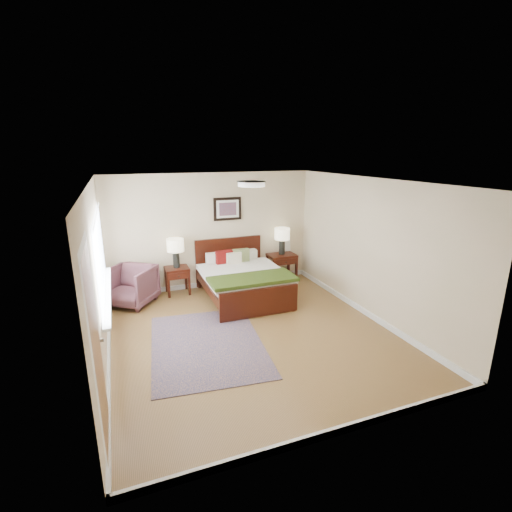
{
  "coord_description": "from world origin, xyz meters",
  "views": [
    {
      "loc": [
        -1.93,
        -5.25,
        2.93
      ],
      "look_at": [
        0.43,
        0.94,
        1.05
      ],
      "focal_mm": 26.0,
      "sensor_mm": 36.0,
      "label": 1
    }
  ],
  "objects_px": {
    "nightstand_left": "(177,273)",
    "lamp_left": "(175,248)",
    "nightstand_right": "(282,264)",
    "armchair": "(131,286)",
    "rug_persian": "(207,344)",
    "lamp_right": "(282,236)",
    "bed": "(242,275)"
  },
  "relations": [
    {
      "from": "nightstand_left",
      "to": "rug_persian",
      "type": "xyz_separation_m",
      "value": [
        0.06,
        -2.35,
        -0.45
      ]
    },
    {
      "from": "lamp_left",
      "to": "rug_persian",
      "type": "bearing_deg",
      "value": -88.61
    },
    {
      "from": "rug_persian",
      "to": "lamp_left",
      "type": "bearing_deg",
      "value": 97.29
    },
    {
      "from": "lamp_left",
      "to": "lamp_right",
      "type": "height_order",
      "value": "lamp_right"
    },
    {
      "from": "nightstand_right",
      "to": "rug_persian",
      "type": "bearing_deg",
      "value": -135.2
    },
    {
      "from": "nightstand_right",
      "to": "lamp_left",
      "type": "distance_m",
      "value": 2.5
    },
    {
      "from": "nightstand_left",
      "to": "lamp_left",
      "type": "bearing_deg",
      "value": 90.0
    },
    {
      "from": "lamp_left",
      "to": "armchair",
      "type": "relative_size",
      "value": 0.72
    },
    {
      "from": "lamp_left",
      "to": "armchair",
      "type": "xyz_separation_m",
      "value": [
        -0.95,
        -0.27,
        -0.62
      ]
    },
    {
      "from": "armchair",
      "to": "rug_persian",
      "type": "relative_size",
      "value": 0.36
    },
    {
      "from": "nightstand_right",
      "to": "armchair",
      "type": "relative_size",
      "value": 0.74
    },
    {
      "from": "nightstand_left",
      "to": "lamp_right",
      "type": "bearing_deg",
      "value": 0.48
    },
    {
      "from": "rug_persian",
      "to": "lamp_right",
      "type": "bearing_deg",
      "value": 50.88
    },
    {
      "from": "nightstand_right",
      "to": "lamp_right",
      "type": "distance_m",
      "value": 0.67
    },
    {
      "from": "lamp_right",
      "to": "nightstand_right",
      "type": "bearing_deg",
      "value": -90.0
    },
    {
      "from": "nightstand_left",
      "to": "rug_persian",
      "type": "height_order",
      "value": "nightstand_left"
    },
    {
      "from": "armchair",
      "to": "rug_persian",
      "type": "bearing_deg",
      "value": -28.62
    },
    {
      "from": "bed",
      "to": "nightstand_right",
      "type": "bearing_deg",
      "value": 30.44
    },
    {
      "from": "bed",
      "to": "lamp_left",
      "type": "height_order",
      "value": "lamp_left"
    },
    {
      "from": "bed",
      "to": "rug_persian",
      "type": "relative_size",
      "value": 0.82
    },
    {
      "from": "lamp_left",
      "to": "nightstand_right",
      "type": "bearing_deg",
      "value": -0.35
    },
    {
      "from": "rug_persian",
      "to": "nightstand_right",
      "type": "bearing_deg",
      "value": 50.7
    },
    {
      "from": "lamp_left",
      "to": "lamp_right",
      "type": "bearing_deg",
      "value": 0.0
    },
    {
      "from": "lamp_left",
      "to": "rug_persian",
      "type": "distance_m",
      "value": 2.57
    },
    {
      "from": "nightstand_left",
      "to": "bed",
      "type": "bearing_deg",
      "value": -30.92
    },
    {
      "from": "bed",
      "to": "lamp_left",
      "type": "distance_m",
      "value": 1.5
    },
    {
      "from": "lamp_right",
      "to": "armchair",
      "type": "relative_size",
      "value": 0.72
    },
    {
      "from": "nightstand_left",
      "to": "nightstand_right",
      "type": "relative_size",
      "value": 0.92
    },
    {
      "from": "nightstand_left",
      "to": "rug_persian",
      "type": "distance_m",
      "value": 2.39
    },
    {
      "from": "nightstand_right",
      "to": "lamp_right",
      "type": "height_order",
      "value": "lamp_right"
    },
    {
      "from": "nightstand_right",
      "to": "rug_persian",
      "type": "xyz_separation_m",
      "value": [
        -2.37,
        -2.35,
        -0.38
      ]
    },
    {
      "from": "lamp_right",
      "to": "rug_persian",
      "type": "height_order",
      "value": "lamp_right"
    }
  ]
}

